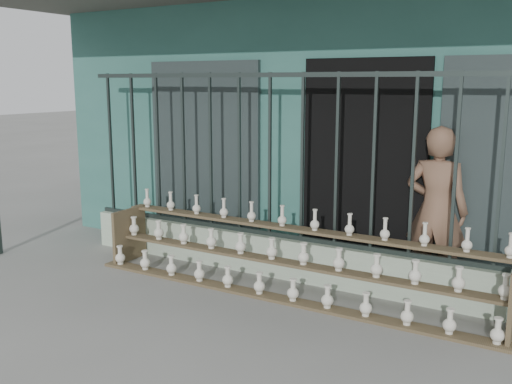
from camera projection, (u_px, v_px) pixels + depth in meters
The scene contains 6 objects.
ground at pixel (203, 313), 5.38m from camera, with size 60.00×60.00×0.00m, color slate.
workshop_building at pixel (363, 117), 8.66m from camera, with size 7.40×6.60×3.21m.
parapet_wall at pixel (269, 255), 6.44m from camera, with size 5.00×0.20×0.45m, color #A9BDA2.
security_fence at pixel (270, 156), 6.22m from camera, with size 5.00×0.04×1.80m.
shelf_rack at pixel (287, 259), 5.85m from camera, with size 4.50×0.68×0.85m.
elderly_woman at pixel (436, 211), 5.78m from camera, with size 0.63×0.41×1.72m, color brown.
Camera 1 is at (2.97, -4.13, 2.15)m, focal length 40.00 mm.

